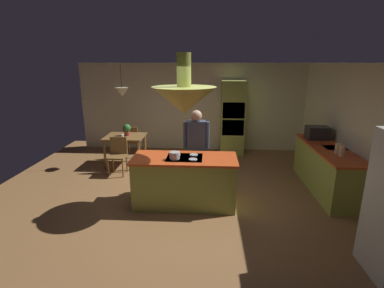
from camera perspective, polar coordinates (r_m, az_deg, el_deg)
name	(u,v)px	position (r m, az deg, el deg)	size (l,w,h in m)	color
ground	(186,199)	(5.71, -1.26, -10.79)	(8.16, 8.16, 0.00)	olive
wall_back	(195,107)	(8.65, 0.52, 7.30)	(6.80, 0.10, 2.55)	beige
wall_right	(358,133)	(6.31, 29.92, 1.95)	(0.10, 7.20, 2.55)	beige
kitchen_island	(185,181)	(5.34, -1.46, -7.31)	(1.88, 0.83, 0.94)	#939E42
counter_run_right	(326,168)	(6.53, 24.99, -4.40)	(0.73, 2.32, 0.92)	#939E42
oven_tower	(233,118)	(8.30, 8.01, 5.14)	(0.66, 0.62, 2.08)	#939E42
dining_table	(125,140)	(7.55, -13.08, 0.75)	(0.97, 0.83, 0.76)	brown
person_at_island	(196,145)	(5.80, 0.86, -0.22)	(0.53, 0.22, 1.66)	tan
range_hood	(184,99)	(4.94, -1.58, 8.97)	(1.10, 1.10, 1.00)	#939E42
pendant_light_over_table	(122,92)	(7.34, -13.68, 9.94)	(0.32, 0.32, 0.82)	beige
chair_facing_island	(118,153)	(7.01, -14.43, -1.74)	(0.40, 0.40, 0.87)	brown
chair_by_back_wall	(132,139)	(8.18, -11.80, 0.93)	(0.40, 0.40, 0.87)	brown
potted_plant_on_table	(127,129)	(7.50, -12.75, 2.87)	(0.20, 0.20, 0.30)	#99382D
cup_on_table	(122,136)	(7.32, -13.62, 1.52)	(0.07, 0.07, 0.09)	white
canister_flour	(342,151)	(5.87, 27.55, -1.20)	(0.11, 0.11, 0.21)	#E0B78C
canister_sugar	(338,148)	(6.03, 26.87, -0.79)	(0.10, 0.10, 0.19)	#E0B78C
microwave_on_counter	(317,133)	(6.98, 23.54, 2.07)	(0.46, 0.36, 0.28)	#232326
cooking_pot_on_cooktop	(175,155)	(5.04, -3.44, -2.25)	(0.18, 0.18, 0.12)	#B2B2B7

